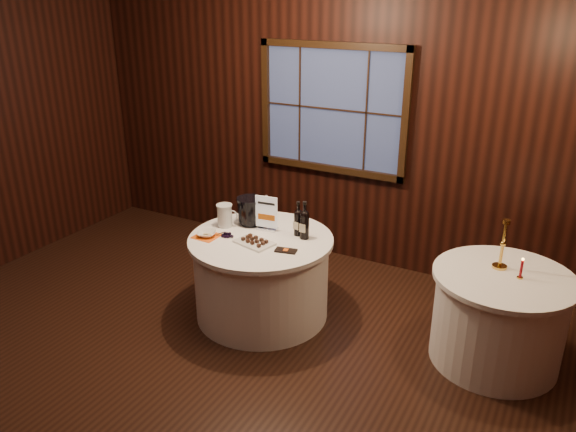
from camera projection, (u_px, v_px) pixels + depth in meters
The scene contains 16 objects.
ground at pixel (197, 373), 4.40m from camera, with size 6.00×6.00×0.00m, color black.
back_wall at pixel (333, 119), 5.84m from camera, with size 6.00×0.10×3.00m.
main_table at pixel (262, 276), 5.07m from camera, with size 1.28×1.28×0.77m.
side_table at pixel (498, 318), 4.43m from camera, with size 1.08×1.08×0.77m.
sign_stand at pixel (267, 218), 5.05m from camera, with size 0.21×0.12×0.34m.
port_bottle_left at pixel (298, 221), 4.93m from camera, with size 0.07×0.08×0.31m.
port_bottle_right at pixel (304, 223), 4.86m from camera, with size 0.08×0.08×0.34m.
ice_bucket at pixel (251, 210), 5.17m from camera, with size 0.25×0.25×0.26m.
chocolate_plate at pixel (254, 242), 4.81m from camera, with size 0.37×0.29×0.05m.
chocolate_box at pixel (286, 251), 4.67m from camera, with size 0.18×0.09×0.02m, color black.
grape_bunch at pixel (227, 235), 4.93m from camera, with size 0.18×0.09×0.04m.
glass_pitcher at pixel (225, 215), 5.13m from camera, with size 0.19×0.15×0.21m.
orange_napkin at pixel (207, 236), 4.95m from camera, with size 0.21×0.21×0.00m, color orange.
cracker_bowl at pixel (207, 234), 4.95m from camera, with size 0.16×0.16×0.04m, color white.
brass_candlestick at pixel (502, 251), 4.34m from camera, with size 0.11×0.11×0.41m.
red_candle at pixel (521, 270), 4.21m from camera, with size 0.05×0.05×0.17m.
Camera 1 is at (2.36, -2.83, 2.80)m, focal length 35.00 mm.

